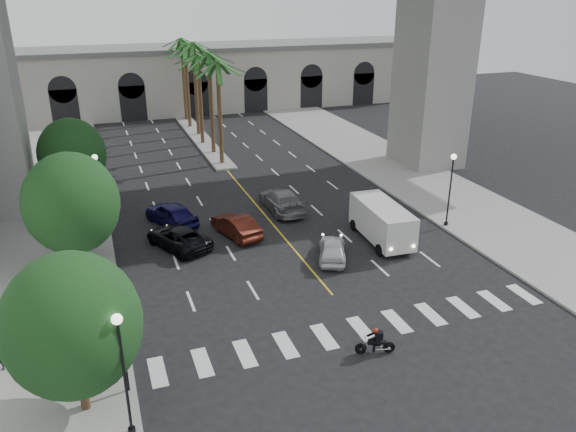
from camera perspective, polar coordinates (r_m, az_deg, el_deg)
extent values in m
plane|color=black|center=(29.79, 6.15, -9.82)|extent=(140.00, 140.00, 0.00)
cube|color=gray|center=(40.86, -23.13, -2.20)|extent=(8.00, 100.00, 0.15)
cube|color=gray|center=(48.52, 14.59, 2.68)|extent=(8.00, 100.00, 0.15)
cube|color=gray|center=(63.58, -8.83, 7.76)|extent=(2.00, 24.00, 0.20)
cube|color=#BCB4A8|center=(79.26, -11.51, 13.32)|extent=(70.00, 10.00, 8.00)
cube|color=slate|center=(78.75, -11.76, 16.37)|extent=(71.00, 10.50, 0.50)
cube|color=gray|center=(53.93, 14.68, 15.89)|extent=(5.00, 6.00, 20.80)
cylinder|color=#47331E|center=(52.98, -6.93, 10.13)|extent=(0.40, 0.40, 9.50)
cylinder|color=#47331E|center=(56.80, -7.78, 11.06)|extent=(0.40, 0.40, 9.80)
cylinder|color=#47331E|center=(60.64, -8.89, 11.47)|extent=(0.40, 0.40, 9.30)
cylinder|color=#47331E|center=(64.51, -9.32, 12.44)|extent=(0.40, 0.40, 10.10)
cylinder|color=#47331E|center=(68.39, -10.17, 12.72)|extent=(0.40, 0.40, 9.60)
cylinder|color=#47331E|center=(72.31, -10.52, 13.33)|extent=(0.40, 0.40, 9.90)
cylinder|color=#382616|center=(24.45, -20.12, -15.98)|extent=(0.36, 0.36, 2.34)
ellipsoid|color=black|center=(22.86, -21.07, -10.30)|extent=(5.20, 5.20, 5.72)
cylinder|color=#382616|center=(35.69, -20.48, -3.28)|extent=(0.36, 0.36, 2.45)
ellipsoid|color=black|center=(34.58, -21.14, 1.21)|extent=(5.44, 5.44, 5.98)
cylinder|color=#382616|center=(46.92, -20.63, 2.64)|extent=(0.36, 0.36, 2.27)
ellipsoid|color=black|center=(46.13, -21.09, 5.88)|extent=(5.04, 5.04, 5.54)
cylinder|color=black|center=(23.48, -15.56, -20.33)|extent=(0.28, 0.28, 0.36)
cylinder|color=black|center=(21.94, -16.23, -15.65)|extent=(0.11, 0.11, 5.00)
sphere|color=white|center=(20.52, -16.99, -9.99)|extent=(0.40, 0.40, 0.40)
cylinder|color=black|center=(41.58, -18.20, -0.91)|extent=(0.28, 0.28, 0.36)
cylinder|color=black|center=(40.74, -18.60, 2.23)|extent=(0.11, 0.11, 5.00)
sphere|color=white|center=(39.99, -19.04, 5.66)|extent=(0.40, 0.40, 0.40)
cylinder|color=black|center=(41.19, 15.75, -0.83)|extent=(0.28, 0.28, 0.36)
cylinder|color=black|center=(40.34, 16.10, 2.33)|extent=(0.11, 0.11, 5.00)
sphere|color=white|center=(39.58, 16.49, 5.80)|extent=(0.40, 0.40, 0.40)
cylinder|color=black|center=(24.47, -16.26, -13.71)|extent=(0.10, 0.10, 3.50)
cube|color=black|center=(23.64, -16.65, -10.76)|extent=(0.25, 0.18, 0.80)
cylinder|color=black|center=(27.84, -16.92, -9.03)|extent=(0.10, 0.10, 3.50)
cube|color=black|center=(27.12, -17.27, -6.32)|extent=(0.25, 0.18, 0.80)
cylinder|color=black|center=(26.82, 7.39, -13.21)|extent=(0.56, 0.23, 0.55)
cylinder|color=black|center=(27.10, 10.21, -12.99)|extent=(0.56, 0.23, 0.55)
cube|color=silver|center=(26.92, 8.92, -12.97)|extent=(0.42, 0.35, 0.24)
cube|color=black|center=(26.75, 8.66, -12.54)|extent=(0.54, 0.33, 0.18)
cube|color=black|center=(26.86, 9.54, -12.54)|extent=(0.46, 0.32, 0.11)
cylinder|color=black|center=(26.56, 7.89, -12.24)|extent=(0.16, 0.50, 0.03)
cube|color=black|center=(26.61, 9.13, -11.95)|extent=(0.32, 0.40, 0.48)
cube|color=black|center=(26.62, 9.45, -11.85)|extent=(0.20, 0.30, 0.35)
sphere|color=#AA260B|center=(26.41, 8.90, -11.41)|extent=(0.24, 0.24, 0.24)
imported|color=silver|center=(34.96, 4.53, -3.35)|extent=(3.10, 4.35, 1.38)
imported|color=#49170E|center=(38.19, -5.32, -0.97)|extent=(2.74, 4.83, 1.51)
imported|color=black|center=(37.07, -11.10, -2.14)|extent=(4.26, 5.58, 1.41)
imported|color=slate|center=(42.35, -0.64, 1.61)|extent=(2.30, 5.61, 1.63)
imported|color=#100E42|center=(40.65, -11.78, 0.24)|extent=(3.67, 5.28, 1.67)
cube|color=silver|center=(37.58, 9.51, -0.47)|extent=(2.50, 6.03, 2.19)
cube|color=black|center=(35.20, 11.50, -1.75)|extent=(2.04, 0.38, 0.93)
cylinder|color=black|center=(35.87, 9.34, -3.43)|extent=(0.35, 0.78, 0.77)
cylinder|color=black|center=(36.78, 12.27, -2.99)|extent=(0.35, 0.78, 0.77)
cylinder|color=black|center=(39.30, 6.74, -0.92)|extent=(0.35, 0.78, 0.77)
cylinder|color=black|center=(40.13, 9.48, -0.58)|extent=(0.35, 0.78, 0.77)
imported|color=black|center=(32.64, -24.84, -7.03)|extent=(0.79, 0.64, 1.54)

